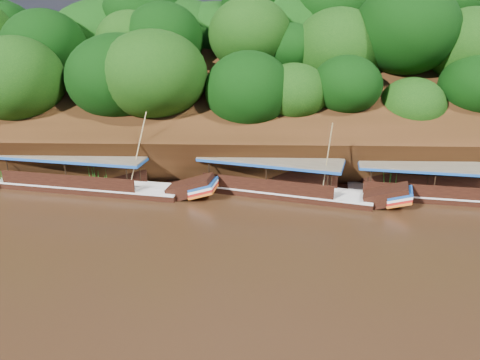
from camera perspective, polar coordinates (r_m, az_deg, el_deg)
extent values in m
plane|color=black|center=(26.22, 5.63, -8.51)|extent=(160.00, 160.00, 0.00)
cube|color=black|center=(40.02, 4.39, 7.09)|extent=(120.00, 16.12, 13.64)
cube|color=black|center=(50.56, 3.81, 5.81)|extent=(120.00, 24.00, 12.00)
ellipsoid|color=#0A3C0A|center=(39.23, -4.40, 6.82)|extent=(18.00, 8.00, 6.40)
ellipsoid|color=#0A3C0A|center=(46.09, 4.21, 16.01)|extent=(24.00, 11.00, 8.40)
cube|color=black|center=(35.62, 23.28, -2.15)|extent=(12.98, 4.08, 0.90)
cube|color=silver|center=(35.47, 23.37, -1.51)|extent=(12.99, 4.15, 0.10)
cube|color=brown|center=(34.66, 22.54, 1.61)|extent=(10.28, 3.99, 0.12)
cube|color=#164694|center=(34.69, 22.51, 1.42)|extent=(10.28, 3.99, 0.18)
cube|color=black|center=(33.65, 4.94, -1.76)|extent=(13.06, 5.72, 0.97)
cube|color=silver|center=(33.48, 4.96, -1.03)|extent=(13.08, 5.78, 0.11)
cube|color=black|center=(32.76, 17.46, -1.88)|extent=(3.42, 2.52, 1.82)
cube|color=#164694|center=(32.68, 18.93, -1.50)|extent=(2.02, 2.20, 0.66)
cube|color=#AF1713|center=(32.81, 18.86, -2.09)|extent=(2.02, 2.20, 0.66)
cube|color=brown|center=(32.94, 3.70, 2.57)|extent=(10.46, 5.31, 0.13)
cube|color=#164694|center=(32.98, 3.70, 2.36)|extent=(10.46, 5.31, 0.19)
cylinder|color=tan|center=(31.49, 10.60, 2.62)|extent=(0.18, 1.84, 5.22)
cube|color=black|center=(36.26, -18.10, -1.09)|extent=(14.42, 4.75, 0.97)
cube|color=silver|center=(36.10, -18.18, -0.40)|extent=(14.44, 4.82, 0.11)
cube|color=black|center=(32.87, -5.98, -0.93)|extent=(3.60, 2.32, 1.91)
cube|color=#164694|center=(32.51, -4.50, -0.52)|extent=(2.03, 2.12, 0.71)
cube|color=#AF1713|center=(32.65, -4.48, -1.12)|extent=(2.03, 2.12, 0.71)
cube|color=brown|center=(35.89, -19.79, 2.89)|extent=(11.44, 4.58, 0.13)
cube|color=#164694|center=(35.92, -19.77, 2.70)|extent=(11.44, 4.58, 0.19)
cylinder|color=tan|center=(33.14, -12.36, 3.48)|extent=(1.53, 0.61, 5.39)
cone|color=#22691A|center=(36.07, -16.66, 0.63)|extent=(1.50, 1.50, 1.97)
cone|color=#22691A|center=(34.93, -3.48, 0.28)|extent=(1.50, 1.50, 1.32)
cone|color=#22691A|center=(34.87, 6.73, 0.52)|extent=(1.50, 1.50, 1.77)
cone|color=#22691A|center=(35.71, 17.86, 0.39)|extent=(1.50, 1.50, 2.06)
cone|color=#22691A|center=(38.18, 26.17, 0.23)|extent=(1.50, 1.50, 1.70)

